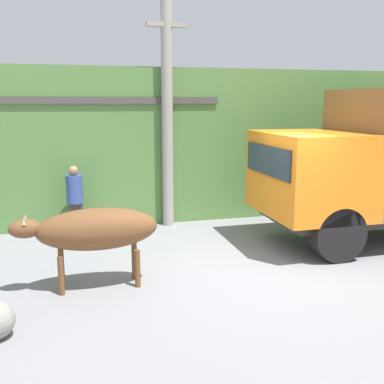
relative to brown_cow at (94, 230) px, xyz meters
name	(u,v)px	position (x,y,z in m)	size (l,w,h in m)	color
ground_plane	(267,269)	(2.96, 0.00, -0.94)	(60.00, 60.00, 0.00)	gray
hillside_embankment	(179,137)	(2.96, 6.77, 0.91)	(32.00, 6.55, 3.70)	#568442
building_backdrop	(101,157)	(0.43, 4.79, 0.59)	(5.40, 2.70, 3.03)	#8CC69E
brown_cow	(94,230)	(0.00, 0.00, 0.00)	(2.26, 0.67, 1.29)	brown
pedestrian_on_hill	(75,198)	(-0.27, 3.09, -0.10)	(0.40, 0.40, 1.55)	#38332D
utility_pole	(167,111)	(1.88, 3.34, 1.77)	(0.90, 0.26, 5.22)	#9E998E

